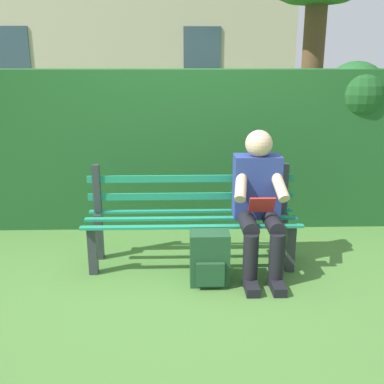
% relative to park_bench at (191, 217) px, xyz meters
% --- Properties ---
extents(ground, '(60.00, 60.00, 0.00)m').
position_rel_park_bench_xyz_m(ground, '(0.00, 0.06, -0.41)').
color(ground, '#477533').
extents(park_bench, '(1.78, 0.46, 0.84)m').
position_rel_park_bench_xyz_m(park_bench, '(0.00, 0.00, 0.00)').
color(park_bench, '#2D3338').
rests_on(park_bench, ground).
extents(person_seated, '(0.44, 0.73, 1.16)m').
position_rel_park_bench_xyz_m(person_seated, '(-0.54, 0.16, 0.20)').
color(person_seated, navy).
rests_on(person_seated, ground).
extents(hedge_backdrop, '(5.80, 0.79, 1.69)m').
position_rel_park_bench_xyz_m(hedge_backdrop, '(0.00, -1.16, 0.43)').
color(hedge_backdrop, '#1E5123').
rests_on(hedge_backdrop, ground).
extents(backpack, '(0.30, 0.26, 0.42)m').
position_rel_park_bench_xyz_m(backpack, '(-0.13, 0.41, -0.20)').
color(backpack, '#1E4728').
rests_on(backpack, ground).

